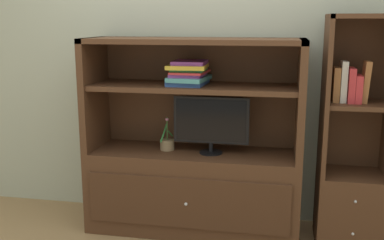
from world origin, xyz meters
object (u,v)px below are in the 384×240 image
(media_console, at_px, (193,170))
(magazine_stack, at_px, (189,73))
(potted_plant, at_px, (167,144))
(upright_book_row, at_px, (351,84))
(tv_monitor, at_px, (211,123))
(bookshelf_tall, at_px, (352,171))

(media_console, height_order, magazine_stack, media_console)
(magazine_stack, bearing_deg, potted_plant, 177.25)
(media_console, bearing_deg, upright_book_row, -0.30)
(potted_plant, distance_m, upright_book_row, 1.37)
(upright_book_row, bearing_deg, tv_monitor, -178.67)
(media_console, relative_size, tv_monitor, 2.86)
(tv_monitor, xyz_separation_m, potted_plant, (-0.34, 0.03, -0.19))
(tv_monitor, relative_size, upright_book_row, 1.95)
(magazine_stack, bearing_deg, media_console, 7.84)
(media_console, distance_m, potted_plant, 0.28)
(magazine_stack, bearing_deg, bookshelf_tall, 0.49)
(tv_monitor, xyz_separation_m, upright_book_row, (0.95, 0.02, 0.30))
(upright_book_row, bearing_deg, potted_plant, 179.60)
(media_console, xyz_separation_m, upright_book_row, (1.08, -0.01, 0.67))
(media_console, height_order, potted_plant, media_console)
(potted_plant, bearing_deg, bookshelf_tall, 0.09)
(bookshelf_tall, bearing_deg, upright_book_row, -168.89)
(potted_plant, height_order, upright_book_row, upright_book_row)
(potted_plant, bearing_deg, tv_monitor, -5.25)
(magazine_stack, distance_m, bookshelf_tall, 1.35)
(media_console, bearing_deg, magazine_stack, -172.16)
(tv_monitor, bearing_deg, bookshelf_tall, 1.88)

